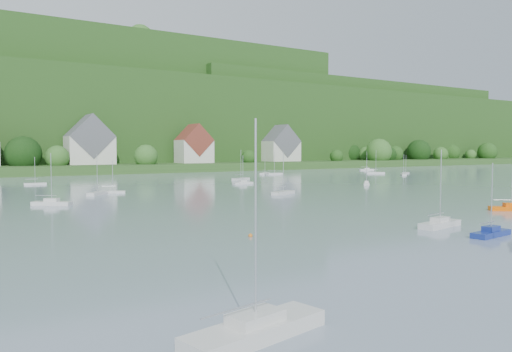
# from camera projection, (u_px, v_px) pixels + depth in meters

# --- Properties ---
(far_shore_strip) EXTENTS (600.00, 60.00, 3.00)m
(far_shore_strip) POSITION_uv_depth(u_px,v_px,m) (68.00, 168.00, 187.01)
(far_shore_strip) COLOR #2B511E
(far_shore_strip) RESTS_ON ground
(forested_ridge) EXTENTS (620.00, 181.22, 69.89)m
(forested_ridge) POSITION_uv_depth(u_px,v_px,m) (39.00, 120.00, 244.11)
(forested_ridge) COLOR #1C4014
(forested_ridge) RESTS_ON ground
(village_building_2) EXTENTS (16.00, 11.44, 18.00)m
(village_building_2) POSITION_uv_depth(u_px,v_px,m) (90.00, 144.00, 179.03)
(village_building_2) COLOR silver
(village_building_2) RESTS_ON far_shore_strip
(village_building_3) EXTENTS (13.00, 10.40, 15.50)m
(village_building_3) POSITION_uv_depth(u_px,v_px,m) (194.00, 147.00, 198.56)
(village_building_3) COLOR silver
(village_building_3) RESTS_ON far_shore_strip
(village_building_4) EXTENTS (15.00, 10.40, 16.50)m
(village_building_4) POSITION_uv_depth(u_px,v_px,m) (281.00, 147.00, 225.77)
(village_building_4) COLOR silver
(village_building_4) RESTS_ON far_shore_strip
(near_sailboat_0) EXTENTS (7.56, 3.48, 9.85)m
(near_sailboat_0) POSITION_uv_depth(u_px,v_px,m) (256.00, 328.00, 22.40)
(near_sailboat_0) COLOR silver
(near_sailboat_0) RESTS_ON ground
(near_sailboat_1) EXTENTS (5.44, 2.09, 7.16)m
(near_sailboat_1) POSITION_uv_depth(u_px,v_px,m) (491.00, 232.00, 48.66)
(near_sailboat_1) COLOR navy
(near_sailboat_1) RESTS_ON ground
(near_sailboat_3) EXTENTS (6.46, 2.82, 8.43)m
(near_sailboat_3) POSITION_uv_depth(u_px,v_px,m) (440.00, 223.00, 54.40)
(near_sailboat_3) COLOR silver
(near_sailboat_3) RESTS_ON ground
(near_sailboat_5) EXTENTS (5.63, 4.70, 7.80)m
(near_sailboat_5) POSITION_uv_depth(u_px,v_px,m) (511.00, 208.00, 69.04)
(near_sailboat_5) COLOR #ED5A04
(near_sailboat_5) RESTS_ON ground
(mooring_buoy_3) EXTENTS (0.43, 0.43, 0.43)m
(mooring_buoy_3) POSITION_uv_depth(u_px,v_px,m) (250.00, 237.00, 48.47)
(mooring_buoy_3) COLOR orange
(mooring_buoy_3) RESTS_ON ground
(far_sailboat_cluster) EXTENTS (197.50, 73.09, 8.71)m
(far_sailboat_cluster) POSITION_uv_depth(u_px,v_px,m) (169.00, 182.00, 123.55)
(far_sailboat_cluster) COLOR silver
(far_sailboat_cluster) RESTS_ON ground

